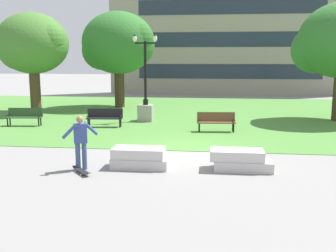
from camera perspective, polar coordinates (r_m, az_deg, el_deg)
The scene contains 13 objects.
ground_plane at distance 14.80m, azimuth 2.11°, elevation -3.69°, with size 140.00×140.00×0.00m, color gray.
grass_lawn at distance 24.61m, azimuth 4.01°, elevation 1.75°, with size 40.00×20.00×0.02m, color #4C8438.
concrete_block_center at distance 12.63m, azimuth -4.14°, elevation -4.64°, with size 1.80×0.90×0.64m.
concrete_block_left at distance 12.53m, azimuth 10.41°, elevation -4.90°, with size 1.93×0.90×0.64m.
person_skateboarder at distance 12.49m, azimuth -12.58°, elevation -1.90°, with size 0.95×0.85×1.71m.
skateboard at distance 12.29m, azimuth -12.46°, elevation -6.34°, with size 0.82×0.90×0.14m.
park_bench_near_left at distance 18.75m, azimuth 7.00°, elevation 0.79°, with size 1.83×0.66×0.90m.
park_bench_far_left at distance 21.52m, azimuth -20.09°, elevation 1.43°, with size 1.84×0.71×0.90m.
park_bench_far_right at distance 20.15m, azimuth -9.16°, elevation 1.37°, with size 1.84×0.69×0.90m.
lamp_post_left at distance 21.71m, azimuth -3.27°, elevation 3.28°, with size 1.32×0.80×4.74m.
tree_far_left at distance 28.08m, azimuth -7.30°, elevation 11.73°, with size 5.29×5.04×6.63m.
tree_near_right at distance 26.41m, azimuth -19.15°, elevation 11.10°, with size 4.66×4.44×6.23m.
building_facade_distant at distance 38.94m, azimuth 8.92°, elevation 13.42°, with size 23.20×1.03×11.97m.
Camera 1 is at (1.15, -14.34, 3.46)m, focal length 42.00 mm.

